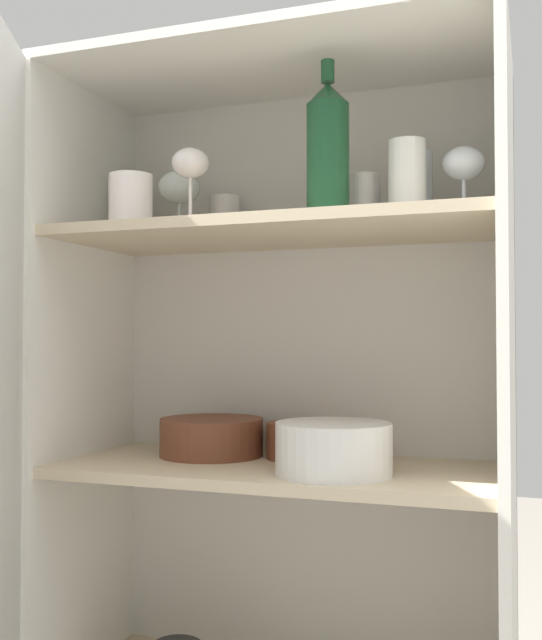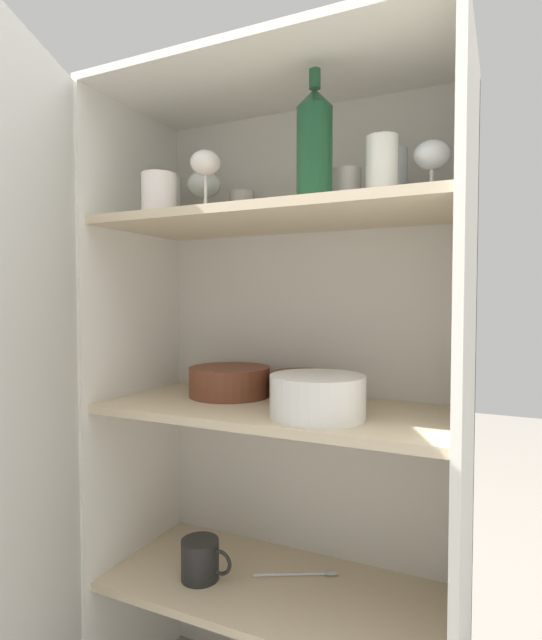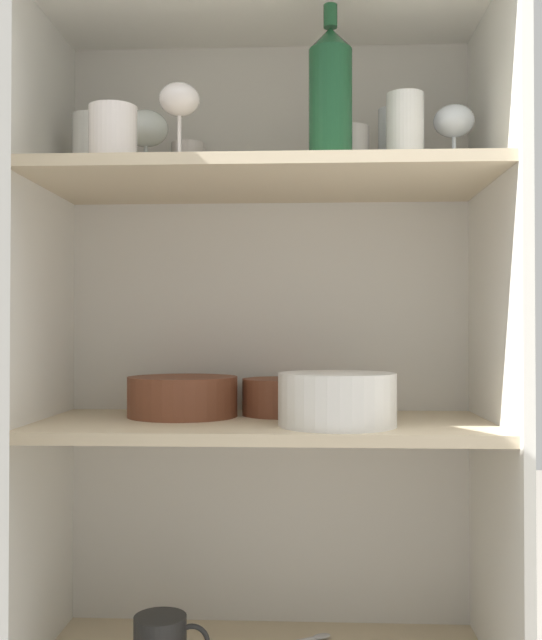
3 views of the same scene
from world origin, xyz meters
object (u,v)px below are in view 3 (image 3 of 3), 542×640
at_px(serving_bowl_small, 282,395).
at_px(mixing_bowl_large, 183,395).
at_px(plate_stack_white, 337,399).
at_px(wine_bottle, 331,96).

bearing_deg(serving_bowl_small, mixing_bowl_large, -170.39).
bearing_deg(plate_stack_white, mixing_bowl_large, 155.90).
bearing_deg(mixing_bowl_large, serving_bowl_small, 9.61).
xyz_separation_m(plate_stack_white, serving_bowl_small, (-0.10, 0.16, -0.01)).
bearing_deg(plate_stack_white, wine_bottle, 152.89).
relative_size(mixing_bowl_large, serving_bowl_small, 1.34).
xyz_separation_m(wine_bottle, serving_bowl_small, (-0.09, 0.15, -0.53)).
bearing_deg(serving_bowl_small, wine_bottle, -60.31).
bearing_deg(serving_bowl_small, plate_stack_white, -58.33).
distance_m(plate_stack_white, serving_bowl_small, 0.19).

